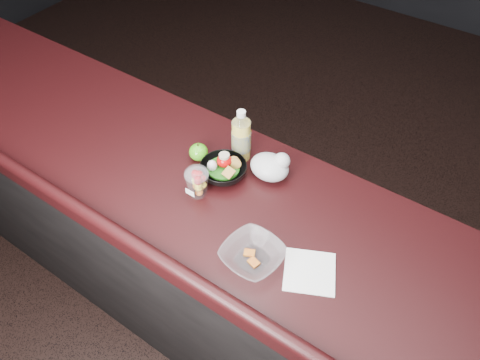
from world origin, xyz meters
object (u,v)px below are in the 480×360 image
fruit_cup (197,181)px  snack_bowl (223,169)px  lemonade_bottle (241,139)px  takeout_bowl (253,255)px  green_apple (199,152)px

fruit_cup → snack_bowl: 0.13m
lemonade_bottle → snack_bowl: 0.14m
lemonade_bottle → takeout_bowl: bearing=-51.3°
takeout_bowl → snack_bowl: bearing=139.8°
green_apple → snack_bowl: snack_bowl is taller
green_apple → snack_bowl: size_ratio=0.43×
fruit_cup → snack_bowl: (0.02, 0.12, -0.03)m
lemonade_bottle → green_apple: bearing=-142.4°
lemonade_bottle → takeout_bowl: size_ratio=1.04×
fruit_cup → lemonade_bottle: bearing=85.1°
fruit_cup → green_apple: size_ratio=1.65×
fruit_cup → snack_bowl: size_ratio=0.71×
lemonade_bottle → takeout_bowl: (0.30, -0.37, -0.07)m
fruit_cup → takeout_bowl: fruit_cup is taller
snack_bowl → takeout_bowl: (0.30, -0.25, -0.01)m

